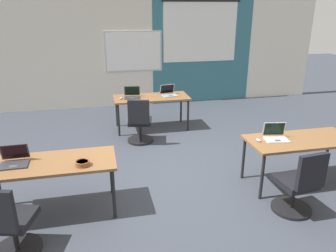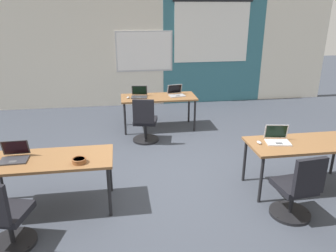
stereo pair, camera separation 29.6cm
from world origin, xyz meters
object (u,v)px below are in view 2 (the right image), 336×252
mouse_far_left (128,97)px  chair_far_left (145,124)px  chair_near_right_inner (297,192)px  laptop_far_left (139,95)px  laptop_near_right_inner (277,139)px  desk_near_right (303,146)px  laptop_far_right (176,93)px  desk_near_left (50,163)px  mouse_near_right_inner (259,142)px  desk_far_center (159,99)px  snack_bowl (79,160)px  laptop_near_left_end (14,156)px  chair_near_left_end (4,220)px

mouse_far_left → chair_far_left: (0.29, -0.70, -0.36)m
chair_far_left → chair_near_right_inner: bearing=132.9°
mouse_far_left → laptop_far_left: bearing=17.2°
laptop_near_right_inner → laptop_far_left: bearing=132.7°
desk_near_right → laptop_far_right: bearing=115.6°
desk_near_left → mouse_near_right_inner: bearing=1.2°
desk_far_center → snack_bowl: 3.28m
desk_near_left → laptop_far_left: (1.34, 2.83, 0.11)m
snack_bowl → laptop_far_left: bearing=72.6°
laptop_near_left_end → chair_near_left_end: size_ratio=0.37×
mouse_far_left → chair_near_left_end: 3.83m
mouse_far_left → desk_far_center: bearing=3.7°
laptop_far_left → laptop_near_left_end: laptop_near_left_end is taller
laptop_near_left_end → chair_far_left: bearing=46.6°
laptop_far_left → mouse_far_left: size_ratio=3.21×
chair_near_left_end → laptop_far_right: bearing=-110.2°
laptop_far_left → mouse_near_right_inner: (1.51, -2.77, -0.03)m
desk_near_left → chair_near_left_end: bearing=-115.9°
laptop_near_left_end → mouse_near_right_inner: bearing=-1.1°
laptop_near_left_end → snack_bowl: 0.85m
chair_far_left → mouse_near_right_inner: (1.46, -2.00, 0.36)m
desk_near_left → chair_near_left_end: chair_near_left_end is taller
chair_far_left → chair_near_right_inner: (1.66, -2.76, 0.00)m
mouse_far_left → mouse_near_right_inner: bearing=-57.0°
mouse_far_left → laptop_near_left_end: laptop_near_left_end is taller
chair_near_right_inner → laptop_near_right_inner: bearing=-101.8°
laptop_near_right_inner → chair_near_right_inner: (-0.08, -0.78, -0.39)m
laptop_near_left_end → snack_bowl: (0.82, -0.22, -0.01)m
desk_far_center → mouse_near_right_inner: 2.95m
chair_far_left → mouse_near_right_inner: chair_far_left is taller
snack_bowl → chair_near_left_end: bearing=-142.8°
desk_far_center → mouse_far_left: 0.66m
laptop_near_right_inner → snack_bowl: bearing=-164.9°
mouse_near_right_inner → laptop_near_left_end: bearing=-179.6°
mouse_far_left → chair_near_left_end: (-1.47, -3.52, -0.36)m
chair_far_left → laptop_near_right_inner: 2.66m
desk_near_left → laptop_far_right: bearing=52.9°
laptop_near_left_end → chair_near_left_end: 0.89m
chair_near_right_inner → snack_bowl: size_ratio=5.18×
desk_near_right → snack_bowl: (-3.11, -0.18, 0.10)m
laptop_near_right_inner → laptop_near_left_end: laptop_near_right_inner is taller
desk_near_right → desk_far_center: bearing=122.0°
mouse_near_right_inner → laptop_near_left_end: laptop_near_left_end is taller
desk_near_right → laptop_near_right_inner: (-0.37, 0.08, 0.11)m
desk_near_right → snack_bowl: 3.11m
laptop_near_right_inner → laptop_far_right: (-0.99, 2.75, -0.00)m
laptop_far_left → desk_near_right: bearing=-45.2°
chair_far_left → snack_bowl: (-0.99, -2.24, 0.38)m
mouse_far_left → desk_near_right: bearing=-48.9°
laptop_far_left → chair_near_left_end: size_ratio=0.40×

